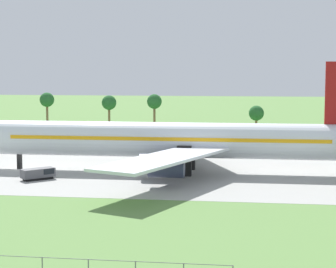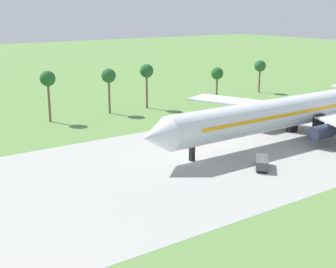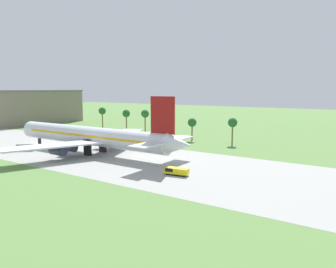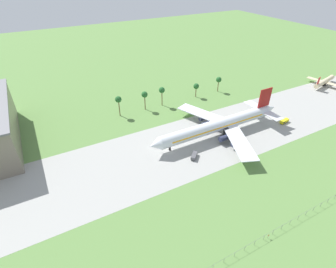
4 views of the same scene
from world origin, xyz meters
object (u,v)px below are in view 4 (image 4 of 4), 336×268
at_px(jet_airliner, 220,125).
at_px(fuel_truck, 284,121).
at_px(baggage_tug, 194,155).
at_px(no_stopping_sign, 268,236).
at_px(regional_aircraft, 324,82).

height_order(jet_airliner, fuel_truck, jet_airliner).
bearing_deg(jet_airliner, baggage_tug, -155.46).
height_order(baggage_tug, no_stopping_sign, baggage_tug).
distance_m(regional_aircraft, fuel_truck, 68.90).
xyz_separation_m(baggage_tug, no_stopping_sign, (-1.85, -45.93, 0.04)).
bearing_deg(jet_airliner, fuel_truck, -11.96).
bearing_deg(baggage_tug, jet_airliner, 24.54).
bearing_deg(no_stopping_sign, regional_aircraft, 29.00).
bearing_deg(fuel_truck, no_stopping_sign, -142.17).
bearing_deg(no_stopping_sign, baggage_tug, 87.69).
xyz_separation_m(fuel_truck, no_stopping_sign, (-61.37, -47.66, 0.03)).
bearing_deg(regional_aircraft, baggage_tug, -169.03).
bearing_deg(fuel_truck, baggage_tug, -178.33).
distance_m(regional_aircraft, baggage_tug, 126.96).
relative_size(jet_airliner, fuel_truck, 12.25).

